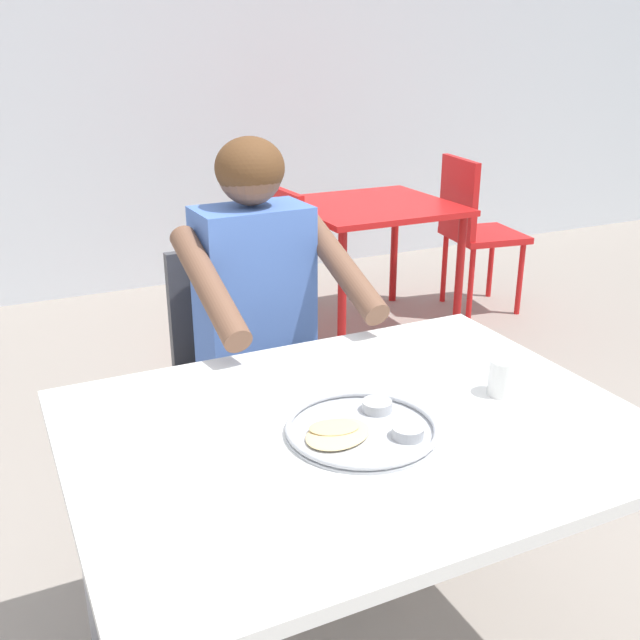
% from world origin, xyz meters
% --- Properties ---
extents(back_wall, '(12.00, 0.12, 3.40)m').
position_xyz_m(back_wall, '(0.00, 3.39, 1.70)').
color(back_wall, silver).
rests_on(back_wall, ground).
extents(table_foreground, '(1.22, 0.93, 0.72)m').
position_xyz_m(table_foreground, '(-0.00, -0.02, 0.66)').
color(table_foreground, white).
rests_on(table_foreground, ground).
extents(thali_tray, '(0.33, 0.33, 0.03)m').
position_xyz_m(thali_tray, '(-0.01, -0.06, 0.73)').
color(thali_tray, '#B7BABF').
rests_on(thali_tray, table_foreground).
extents(drinking_cup, '(0.07, 0.07, 0.09)m').
position_xyz_m(drinking_cup, '(0.38, -0.05, 0.77)').
color(drinking_cup, white).
rests_on(drinking_cup, table_foreground).
extents(chair_foreground, '(0.45, 0.42, 0.87)m').
position_xyz_m(chair_foreground, '(0.05, 0.89, 0.51)').
color(chair_foreground, '#3F3F44').
rests_on(chair_foreground, ground).
extents(diner_foreground, '(0.50, 0.56, 1.25)m').
position_xyz_m(diner_foreground, '(0.06, 0.67, 0.75)').
color(diner_foreground, '#373737').
rests_on(diner_foreground, ground).
extents(table_background_red, '(0.82, 0.79, 0.70)m').
position_xyz_m(table_background_red, '(1.23, 2.08, 0.61)').
color(table_background_red, red).
rests_on(table_background_red, ground).
extents(chair_red_left, '(0.41, 0.44, 0.82)m').
position_xyz_m(chair_red_left, '(0.60, 2.05, 0.49)').
color(chair_red_left, red).
rests_on(chair_red_left, ground).
extents(chair_red_right, '(0.46, 0.47, 0.90)m').
position_xyz_m(chair_red_right, '(1.90, 2.08, 0.52)').
color(chair_red_right, red).
rests_on(chair_red_right, ground).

